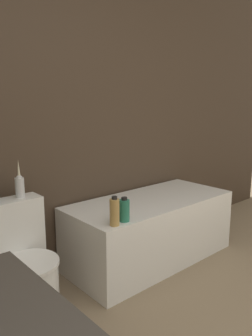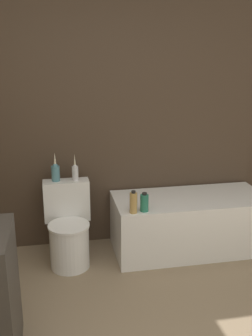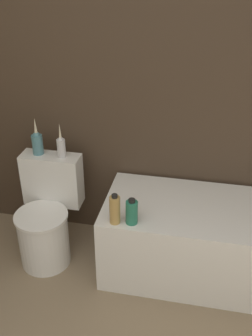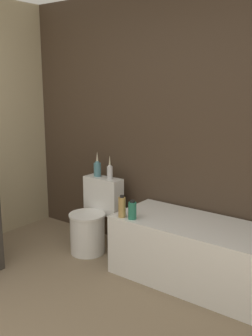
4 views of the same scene
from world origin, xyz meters
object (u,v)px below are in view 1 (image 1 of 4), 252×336
(bathtub, at_px, (150,229))
(vase_silver, at_px, (20,185))
(shampoo_bottle_short, at_px, (124,210))
(toilet, at_px, (23,271))
(shampoo_bottle_tall, at_px, (115,212))

(bathtub, xyz_separation_m, vase_silver, (-1.10, 0.14, 0.55))
(shampoo_bottle_short, bearing_deg, toilet, 162.28)
(shampoo_bottle_tall, bearing_deg, vase_silver, 139.47)
(toilet, distance_m, shampoo_bottle_short, 0.76)
(vase_silver, xyz_separation_m, shampoo_bottle_short, (0.57, -0.39, -0.20))
(shampoo_bottle_tall, bearing_deg, shampoo_bottle_short, 9.58)
(toilet, bearing_deg, shampoo_bottle_tall, -22.18)
(toilet, bearing_deg, shampoo_bottle_short, -17.72)
(shampoo_bottle_tall, height_order, shampoo_bottle_short, shampoo_bottle_tall)
(vase_silver, bearing_deg, shampoo_bottle_short, -33.97)
(bathtub, height_order, vase_silver, vase_silver)
(toilet, bearing_deg, bathtub, 1.90)
(bathtub, relative_size, vase_silver, 5.89)
(toilet, distance_m, shampoo_bottle_tall, 0.68)
(toilet, relative_size, shampoo_bottle_tall, 3.67)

